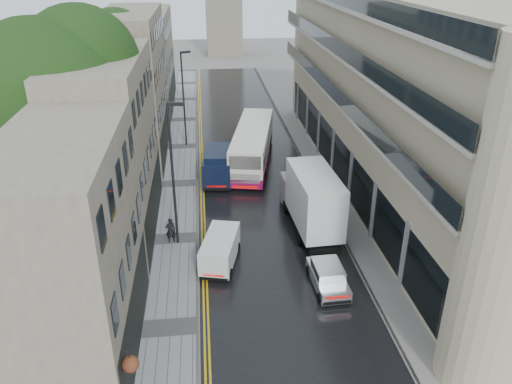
{
  "coord_description": "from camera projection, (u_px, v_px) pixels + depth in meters",
  "views": [
    {
      "loc": [
        -3.83,
        -8.12,
        16.27
      ],
      "look_at": [
        -0.96,
        18.0,
        3.65
      ],
      "focal_mm": 35.0,
      "sensor_mm": 36.0,
      "label": 1
    }
  ],
  "objects": [
    {
      "name": "pedestrian",
      "position": [
        171.0,
        230.0,
        30.54
      ],
      "size": [
        0.65,
        0.49,
        1.63
      ],
      "primitive_type": "imported",
      "rotation": [
        0.0,
        0.0,
        3.32
      ],
      "color": "black",
      "rests_on": "left_sidewalk"
    },
    {
      "name": "right_sidewalk",
      "position": [
        322.0,
        178.0,
        39.84
      ],
      "size": [
        1.8,
        85.0,
        0.12
      ],
      "primitive_type": "cube",
      "color": "slate",
      "rests_on": "ground"
    },
    {
      "name": "road",
      "position": [
        255.0,
        181.0,
        39.33
      ],
      "size": [
        9.0,
        85.0,
        0.02
      ],
      "primitive_type": "cube",
      "color": "black",
      "rests_on": "ground"
    },
    {
      "name": "modern_block",
      "position": [
        399.0,
        95.0,
        35.97
      ],
      "size": [
        8.0,
        40.0,
        14.0
      ],
      "primitive_type": null,
      "color": "tan",
      "rests_on": "ground"
    },
    {
      "name": "navy_van",
      "position": [
        204.0,
        173.0,
        37.46
      ],
      "size": [
        2.61,
        5.41,
        2.66
      ],
      "primitive_type": null,
      "rotation": [
        0.0,
        0.0,
        -0.1
      ],
      "color": "black",
      "rests_on": "road"
    },
    {
      "name": "silver_hatchback",
      "position": [
        321.0,
        291.0,
        25.41
      ],
      "size": [
        1.68,
        3.64,
        1.35
      ],
      "primitive_type": null,
      "rotation": [
        0.0,
        0.0,
        0.03
      ],
      "color": "silver",
      "rests_on": "road"
    },
    {
      "name": "lamp_post_near",
      "position": [
        173.0,
        177.0,
        28.91
      ],
      "size": [
        1.01,
        0.34,
        8.81
      ],
      "primitive_type": null,
      "rotation": [
        0.0,
        0.0,
        -0.13
      ],
      "color": "black",
      "rests_on": "left_sidewalk"
    },
    {
      "name": "tree_far",
      "position": [
        98.0,
        90.0,
        40.36
      ],
      "size": [
        9.24,
        9.24,
        12.46
      ],
      "primitive_type": null,
      "color": "black",
      "rests_on": "ground"
    },
    {
      "name": "lamp_post_far",
      "position": [
        184.0,
        100.0,
        44.69
      ],
      "size": [
        0.95,
        0.59,
        8.46
      ],
      "primitive_type": null,
      "rotation": [
        0.0,
        0.0,
        0.43
      ],
      "color": "black",
      "rests_on": "left_sidewalk"
    },
    {
      "name": "cream_bus",
      "position": [
        233.0,
        160.0,
        39.11
      ],
      "size": [
        4.9,
        11.91,
        3.17
      ],
      "primitive_type": null,
      "rotation": [
        0.0,
        0.0,
        -0.2
      ],
      "color": "white",
      "rests_on": "road"
    },
    {
      "name": "tree_near",
      "position": [
        51.0,
        134.0,
        28.37
      ],
      "size": [
        10.56,
        10.56,
        13.89
      ],
      "primitive_type": null,
      "color": "black",
      "rests_on": "ground"
    },
    {
      "name": "white_van",
      "position": [
        201.0,
        262.0,
        27.41
      ],
      "size": [
        2.59,
        4.24,
        1.79
      ],
      "primitive_type": null,
      "rotation": [
        0.0,
        0.0,
        -0.24
      ],
      "color": "white",
      "rests_on": "road"
    },
    {
      "name": "old_shop_row",
      "position": [
        128.0,
        102.0,
        38.04
      ],
      "size": [
        4.5,
        56.0,
        12.0
      ],
      "primitive_type": null,
      "color": "gray",
      "rests_on": "ground"
    },
    {
      "name": "left_sidewalk",
      "position": [
        180.0,
        184.0,
        38.73
      ],
      "size": [
        2.7,
        85.0,
        0.12
      ],
      "primitive_type": "cube",
      "color": "gray",
      "rests_on": "ground"
    },
    {
      "name": "white_lorry",
      "position": [
        301.0,
        214.0,
        29.9
      ],
      "size": [
        2.78,
        8.11,
        4.2
      ],
      "primitive_type": null,
      "rotation": [
        0.0,
        0.0,
        0.05
      ],
      "color": "white",
      "rests_on": "road"
    }
  ]
}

